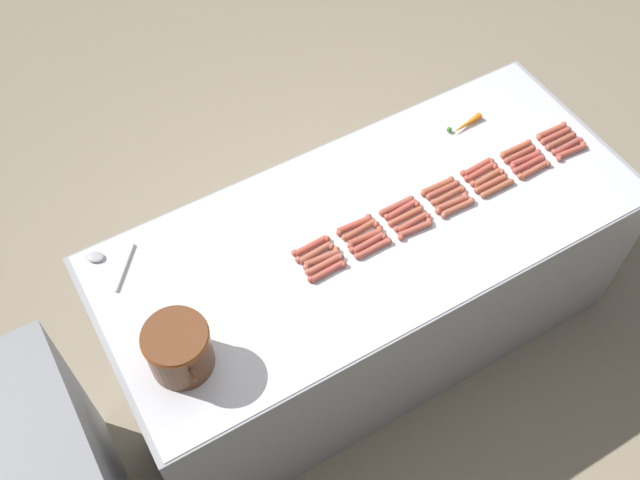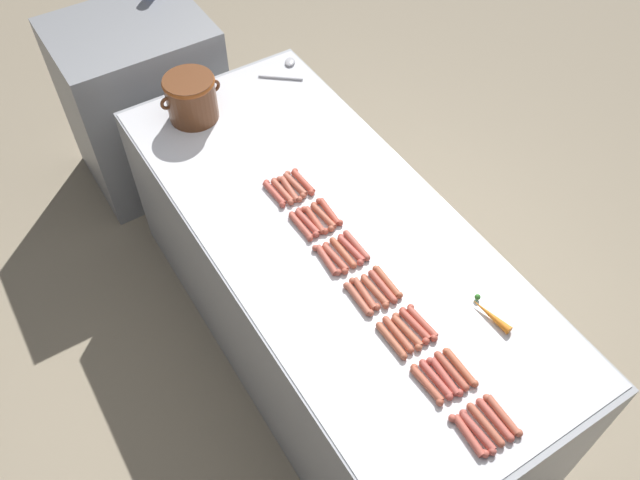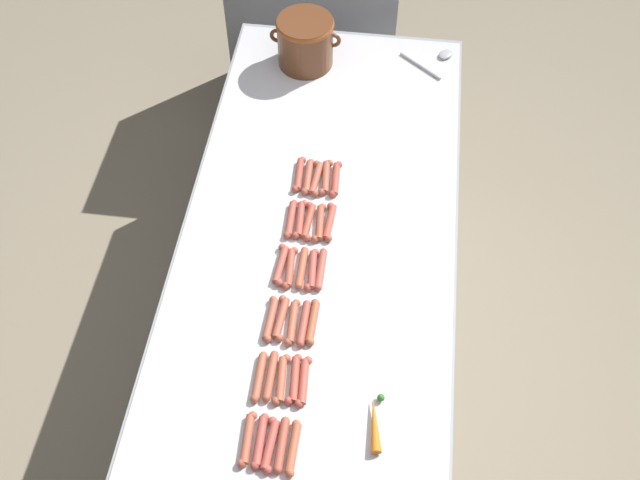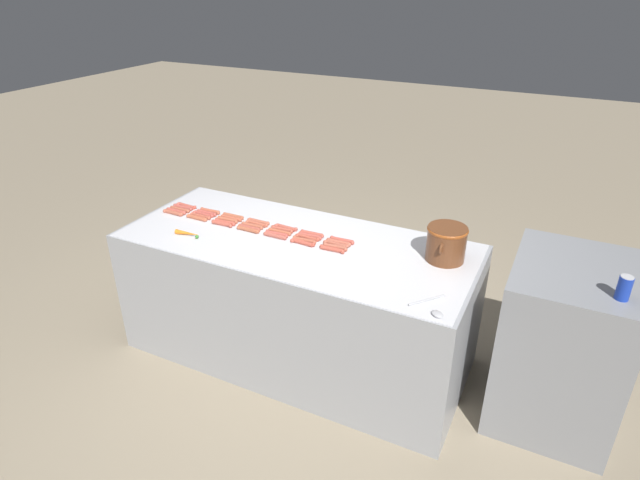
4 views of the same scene
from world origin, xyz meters
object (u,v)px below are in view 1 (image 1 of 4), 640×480
Objects in this scene: hot_dog_16 at (487,178)px; serving_spoon at (105,261)px; hot_dog_6 at (327,272)px; hot_dog_29 at (516,149)px; hot_dog_23 at (481,172)px; hot_dog_27 at (315,253)px; hot_dog_0 at (571,151)px; hot_dog_13 at (324,264)px; hot_dog_9 at (491,184)px; hot_dog_4 at (415,229)px; hot_dog_14 at (561,141)px; hot_dog_22 at (520,154)px; hot_dog_30 at (477,167)px; hot_dog_8 at (529,164)px; hot_dog_2 at (497,188)px; hot_dog_31 at (437,186)px; hot_dog_18 at (406,216)px; hot_dog_11 at (412,222)px; hot_dog_20 at (321,258)px; hot_dog_34 at (311,246)px; hot_dog_19 at (365,237)px; hot_dog_3 at (458,208)px; hot_dog_15 at (525,159)px; hot_dog_7 at (567,146)px; hot_dog_5 at (373,249)px; bean_pot at (178,347)px; hot_dog_24 at (443,191)px; hot_dog_32 at (397,206)px; hot_dog_17 at (448,196)px; hot_dog_33 at (354,225)px; hot_dog_10 at (452,203)px; hot_dog_12 at (368,243)px; hot_dog_21 at (556,136)px.

hot_dog_16 is 1.59m from serving_spoon.
hot_dog_29 is at bearing -82.68° from hot_dog_6.
hot_dog_27 is at bearing 90.25° from hot_dog_23.
hot_dog_13 is (0.03, 1.22, 0.00)m from hot_dog_0.
hot_dog_6 is 0.81m from hot_dog_9.
hot_dog_4 is at bearing -95.40° from hot_dog_13.
hot_dog_4 is 1.00× the size of hot_dog_14.
hot_dog_30 is (0.03, 0.20, 0.00)m from hot_dog_22.
hot_dog_29 is at bearing -4.93° from hot_dog_8.
hot_dog_2 is 1.00× the size of hot_dog_31.
hot_dog_8 is 1.00× the size of hot_dog_9.
hot_dog_11 is at bearing -172.21° from hot_dog_18.
hot_dog_18 and hot_dog_20 have the same top height.
hot_dog_22 and hot_dog_34 have the same top height.
hot_dog_30 is at bearing -83.52° from hot_dog_19.
hot_dog_30 is 1.58m from serving_spoon.
hot_dog_4 is 0.41m from hot_dog_6.
hot_dog_3 is 1.00× the size of hot_dog_15.
hot_dog_7 is 1.00× the size of hot_dog_20.
hot_dog_5 is at bearing 93.82° from hot_dog_14.
hot_dog_6 is 0.58× the size of bean_pot.
hot_dog_7 and hot_dog_30 have the same top height.
hot_dog_24 and hot_dog_29 have the same top height.
hot_dog_4 is 1.00× the size of hot_dog_11.
hot_dog_31 is at bearing -83.56° from hot_dog_20.
hot_dog_24 is at bearing -89.86° from hot_dog_27.
hot_dog_14 is 0.62m from hot_dog_31.
hot_dog_17 is at bearing -106.73° from hot_dog_32.
hot_dog_19 is at bearing -99.61° from hot_dog_27.
hot_dog_33 and hot_dog_34 have the same top height.
hot_dog_4 and hot_dog_8 have the same top height.
hot_dog_34 is (0.00, 0.40, 0.00)m from hot_dog_32.
hot_dog_4 is 1.00× the size of hot_dog_27.
hot_dog_18 is (0.07, 0.81, 0.00)m from hot_dog_0.
hot_dog_10 is 1.00× the size of hot_dog_32.
hot_dog_18 is at bearing 90.03° from hot_dog_17.
hot_dog_7 is at bearing -90.13° from hot_dog_13.
hot_dog_11 is 0.22m from hot_dog_31.
hot_dog_13 is 1.00× the size of hot_dog_17.
hot_dog_13 is 0.58× the size of bean_pot.
hot_dog_12 is 0.21m from hot_dog_18.
hot_dog_7 is at bearing -92.60° from hot_dog_18.
hot_dog_10 is at bearing 179.17° from hot_dog_31.
hot_dog_21 and hot_dog_31 have the same top height.
hot_dog_20 is 1.00× the size of hot_dog_34.
hot_dog_33 is at bearing 84.08° from hot_dog_7.
hot_dog_17 is 0.61m from hot_dog_21.
hot_dog_13 is 1.00× the size of hot_dog_31.
hot_dog_3 and hot_dog_33 have the same top height.
hot_dog_4 is 0.20m from hot_dog_19.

